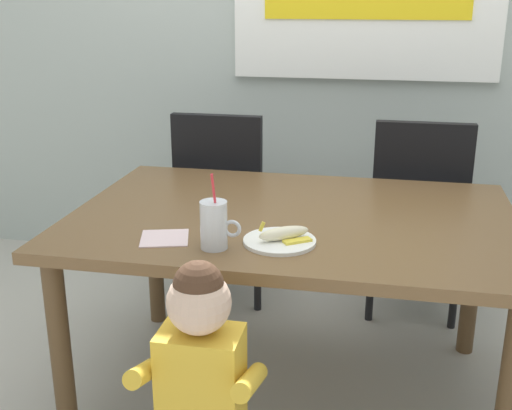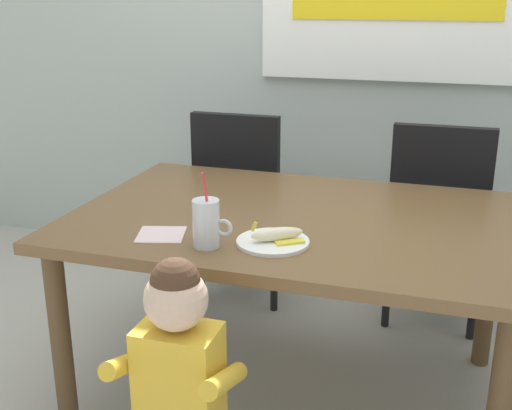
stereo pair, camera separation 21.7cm
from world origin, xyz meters
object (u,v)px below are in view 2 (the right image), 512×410
(toddler_standing, at_px, (179,366))
(milk_cup, at_px, (207,226))
(dining_table, at_px, (295,237))
(peeled_banana, at_px, (278,235))
(snack_plate, at_px, (274,242))
(dining_chair_left, at_px, (243,195))
(dining_chair_right, at_px, (438,213))
(paper_napkin, at_px, (161,235))

(toddler_standing, distance_m, milk_cup, 0.45)
(dining_table, xyz_separation_m, peeled_banana, (0.01, -0.28, 0.11))
(snack_plate, bearing_deg, dining_chair_left, 113.58)
(dining_chair_left, xyz_separation_m, dining_chair_right, (0.92, 0.01, 0.00))
(dining_chair_right, xyz_separation_m, paper_napkin, (-0.84, -1.08, 0.19))
(dining_table, bearing_deg, dining_chair_right, 57.83)
(dining_table, height_order, peeled_banana, peeled_banana)
(toddler_standing, height_order, peeled_banana, toddler_standing)
(dining_chair_left, bearing_deg, peeled_banana, 114.14)
(dining_chair_right, height_order, toddler_standing, dining_chair_right)
(dining_chair_left, distance_m, paper_napkin, 1.09)
(toddler_standing, bearing_deg, dining_chair_left, 101.92)
(paper_napkin, bearing_deg, dining_chair_left, 94.27)
(milk_cup, distance_m, snack_plate, 0.22)
(dining_chair_right, bearing_deg, paper_napkin, 52.02)
(paper_napkin, bearing_deg, snack_plate, 5.81)
(milk_cup, bearing_deg, snack_plate, 22.61)
(milk_cup, bearing_deg, toddler_standing, -81.63)
(toddler_standing, bearing_deg, peeled_banana, 70.55)
(dining_chair_left, relative_size, snack_plate, 4.17)
(dining_table, height_order, milk_cup, milk_cup)
(paper_napkin, bearing_deg, toddler_standing, -59.71)
(dining_table, bearing_deg, milk_cup, -117.34)
(toddler_standing, relative_size, milk_cup, 3.37)
(peeled_banana, height_order, paper_napkin, peeled_banana)
(snack_plate, height_order, paper_napkin, snack_plate)
(dining_chair_left, distance_m, snack_plate, 1.14)
(toddler_standing, relative_size, peeled_banana, 4.84)
(peeled_banana, bearing_deg, dining_table, 93.03)
(dining_chair_right, distance_m, milk_cup, 1.32)
(snack_plate, bearing_deg, dining_table, 90.83)
(dining_table, distance_m, toddler_standing, 0.74)
(snack_plate, bearing_deg, toddler_standing, -108.29)
(toddler_standing, bearing_deg, milk_cup, 98.37)
(toddler_standing, xyz_separation_m, milk_cup, (-0.05, 0.35, 0.27))
(paper_napkin, bearing_deg, milk_cup, -13.55)
(dining_chair_left, relative_size, dining_chair_right, 1.00)
(dining_chair_right, bearing_deg, snack_plate, 65.68)
(dining_chair_left, xyz_separation_m, peeled_banana, (0.46, -1.03, 0.22))
(dining_table, bearing_deg, paper_napkin, -138.61)
(peeled_banana, bearing_deg, snack_plate, -163.69)
(peeled_banana, bearing_deg, milk_cup, -157.71)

